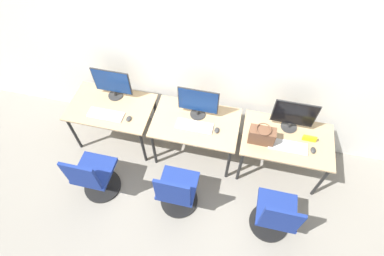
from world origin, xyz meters
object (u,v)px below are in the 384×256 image
Objects in this scene: mouse_center at (217,130)px; office_chair_center at (177,192)px; monitor_left at (112,83)px; office_chair_left at (94,177)px; monitor_center at (198,102)px; mouse_left at (129,119)px; office_chair_right at (275,217)px; mouse_right at (313,150)px; keyboard_center at (194,126)px; keyboard_left at (106,115)px; monitor_right at (294,115)px; keyboard_right at (288,146)px; handbag at (262,135)px.

mouse_center is 0.89m from office_chair_center.
monitor_left is 0.55× the size of office_chair_left.
monitor_center reaches higher than office_chair_left.
office_chair_right is (1.94, -0.72, -0.34)m from mouse_left.
office_chair_center and office_chair_right have the same top height.
keyboard_center is at bearing 178.62° from mouse_right.
monitor_right is at bearing 8.36° from keyboard_left.
keyboard_left and keyboard_center have the same top height.
keyboard_center is 0.50× the size of office_chair_right.
keyboard_center is at bearing 178.91° from mouse_center.
office_chair_left is 1.57m from monitor_center.
monitor_right is 0.37m from keyboard_right.
keyboard_left is 2.32m from monitor_right.
monitor_left reaches higher than office_chair_right.
office_chair_left is (0.06, -1.06, -0.55)m from monitor_left.
keyboard_center is at bearing 3.99° from keyboard_left.
mouse_right is (2.57, 0.05, 0.01)m from keyboard_left.
monitor_right is 0.55× the size of office_chair_right.
office_chair_left reaches higher than keyboard_right.
monitor_center is 0.30m from keyboard_center.
handbag is (-0.30, 0.76, 0.44)m from office_chair_right.
keyboard_left is (0.00, -0.35, -0.22)m from monitor_left.
handbag is (-0.33, 0.01, 0.11)m from keyboard_right.
monitor_center is at bearing 87.62° from office_chair_center.
monitor_right reaches higher than keyboard_right.
office_chair_left reaches higher than keyboard_left.
monitor_right is (1.14, 0.26, 0.22)m from keyboard_center.
office_chair_left reaches higher than mouse_right.
monitor_right is 1.19m from office_chair_right.
handbag is at bearing -2.86° from mouse_center.
office_chair_center is 1.82× the size of monitor_right.
keyboard_left is at bearing -179.06° from keyboard_right.
office_chair_center is 3.05× the size of handbag.
monitor_center reaches higher than mouse_left.
office_chair_right reaches higher than keyboard_left.
office_chair_center is at bearing 1.96° from office_chair_left.
mouse_left is 1.00× the size of mouse_right.
office_chair_right is at bearing -112.65° from mouse_right.
office_chair_center is 1.65m from monitor_right.
office_chair_right is at bearing -91.56° from monitor_right.
office_chair_left is at bearing -154.72° from monitor_right.
monitor_left is at bearing 137.04° from office_chair_center.
monitor_center is at bearing 144.24° from mouse_center.
monitor_center is 5.59× the size of mouse_center.
keyboard_right is at bearing -7.71° from monitor_left.
office_chair_center is 1.99× the size of keyboard_right.
office_chair_left is 1.82× the size of monitor_center.
mouse_right is at bearing 1.00° from keyboard_left.
handbag reaches higher than mouse_right.
handbag is (0.81, -0.23, -0.12)m from monitor_center.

